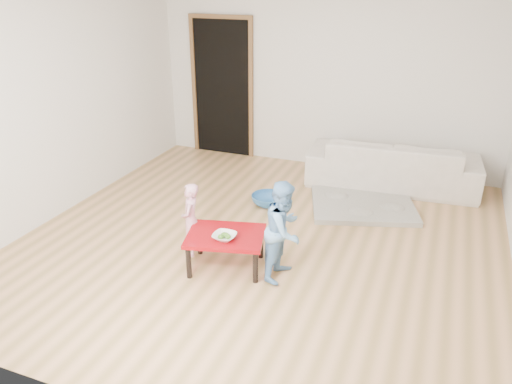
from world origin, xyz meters
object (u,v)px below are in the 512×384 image
Objects in this scene: sofa at (392,163)px; bowl at (224,237)px; child_pink at (191,220)px; red_table at (226,251)px; basin at (268,200)px; child_blue at (284,230)px.

bowl is at bearing 62.57° from sofa.
red_table is at bearing 59.07° from child_pink.
basin is at bearing 95.25° from bowl.
bowl is at bearing 113.00° from child_blue.
basin is (-0.15, 1.59, -0.33)m from bowl.
child_blue reaches higher than child_pink.
basin is at bearing 150.56° from child_pink.
red_table is 3.35× the size of bowl.
child_pink reaches higher than red_table.
red_table is 0.64m from child_blue.
child_pink is at bearing 93.83° from child_blue.
basin is at bearing 94.42° from red_table.
child_pink is (-1.66, -2.58, 0.06)m from sofa.
red_table is at bearing 103.39° from child_blue.
child_blue is at bearing 16.87° from bowl.
red_table is 0.76× the size of child_blue.
child_pink is (-0.47, 0.20, -0.01)m from bowl.
child_blue is (1.00, -0.04, 0.10)m from child_pink.
sofa is 2.29× the size of child_blue.
child_blue reaches higher than basin.
red_table is at bearing 108.53° from bowl.
sofa reaches higher than basin.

